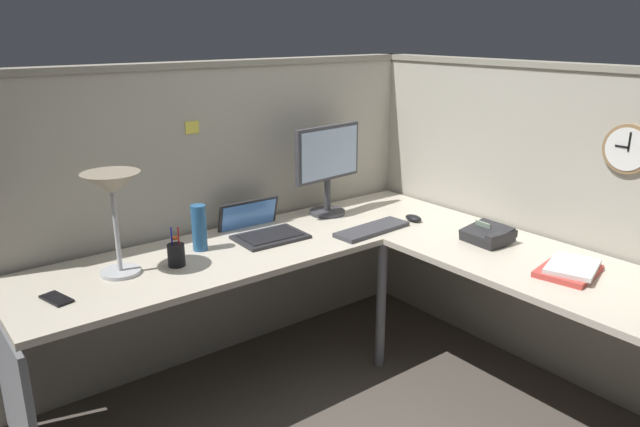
{
  "coord_description": "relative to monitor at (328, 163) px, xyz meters",
  "views": [
    {
      "loc": [
        -1.83,
        -1.89,
        1.74
      ],
      "look_at": [
        -0.15,
        0.29,
        0.88
      ],
      "focal_mm": 33.66,
      "sensor_mm": 36.0,
      "label": 1
    }
  ],
  "objects": [
    {
      "name": "ground_plane",
      "position": [
        -0.18,
        -0.64,
        -1.02
      ],
      "size": [
        6.8,
        6.8,
        0.0
      ],
      "primitive_type": "plane",
      "color": "#4C443D"
    },
    {
      "name": "cubicle_wall_back",
      "position": [
        -0.55,
        0.23,
        -0.23
      ],
      "size": [
        2.57,
        0.12,
        1.58
      ],
      "color": "#A8A393",
      "rests_on": "ground"
    },
    {
      "name": "cubicle_wall_right",
      "position": [
        0.69,
        -0.9,
        -0.23
      ],
      "size": [
        0.12,
        2.37,
        1.58
      ],
      "color": "#A8A393",
      "rests_on": "ground"
    },
    {
      "name": "desk",
      "position": [
        -0.33,
        -0.69,
        -0.39
      ],
      "size": [
        2.35,
        2.15,
        0.73
      ],
      "color": "beige",
      "rests_on": "ground"
    },
    {
      "name": "monitor",
      "position": [
        0.0,
        0.0,
        0.0
      ],
      "size": [
        0.46,
        0.2,
        0.5
      ],
      "color": "#38383D",
      "rests_on": "desk"
    },
    {
      "name": "laptop",
      "position": [
        -0.48,
        -0.05,
        -0.27
      ],
      "size": [
        0.35,
        0.39,
        0.22
      ],
      "color": "#232326",
      "rests_on": "desk"
    },
    {
      "name": "keyboard",
      "position": [
        -0.01,
        -0.38,
        -0.28
      ],
      "size": [
        0.44,
        0.17,
        0.02
      ],
      "primitive_type": "cube",
      "rotation": [
        0.0,
        0.0,
        0.07
      ],
      "color": "#38383D",
      "rests_on": "desk"
    },
    {
      "name": "computer_mouse",
      "position": [
        0.29,
        -0.39,
        -0.28
      ],
      "size": [
        0.06,
        0.1,
        0.03
      ],
      "primitive_type": "ellipsoid",
      "color": "black",
      "rests_on": "desk"
    },
    {
      "name": "desk_lamp_dome",
      "position": [
        -1.23,
        -0.13,
        0.07
      ],
      "size": [
        0.24,
        0.24,
        0.44
      ],
      "color": "#B7BABF",
      "rests_on": "desk"
    },
    {
      "name": "pen_cup",
      "position": [
        -1.0,
        -0.19,
        -0.24
      ],
      "size": [
        0.08,
        0.08,
        0.18
      ],
      "color": "black",
      "rests_on": "desk"
    },
    {
      "name": "cell_phone",
      "position": [
        -1.53,
        -0.23,
        -0.29
      ],
      "size": [
        0.1,
        0.16,
        0.01
      ],
      "primitive_type": "cube",
      "rotation": [
        0.0,
        0.0,
        0.25
      ],
      "color": "black",
      "rests_on": "desk"
    },
    {
      "name": "thermos_flask",
      "position": [
        -0.83,
        -0.08,
        -0.18
      ],
      "size": [
        0.07,
        0.07,
        0.22
      ],
      "primitive_type": "cylinder",
      "color": "#26598C",
      "rests_on": "desk"
    },
    {
      "name": "office_phone",
      "position": [
        0.33,
        -0.85,
        -0.26
      ],
      "size": [
        0.2,
        0.22,
        0.11
      ],
      "color": "#232326",
      "rests_on": "desk"
    },
    {
      "name": "book_stack",
      "position": [
        0.29,
        -1.31,
        -0.27
      ],
      "size": [
        0.33,
        0.27,
        0.04
      ],
      "color": "#BF3F38",
      "rests_on": "desk"
    },
    {
      "name": "wall_clock",
      "position": [
        0.64,
        -1.31,
        0.21
      ],
      "size": [
        0.04,
        0.22,
        0.22
      ],
      "color": "olive"
    },
    {
      "name": "pinned_note_leftmost",
      "position": [
        -0.71,
        0.18,
        0.25
      ],
      "size": [
        0.07,
        0.0,
        0.06
      ],
      "primitive_type": "cube",
      "color": "#EAD84C"
    }
  ]
}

